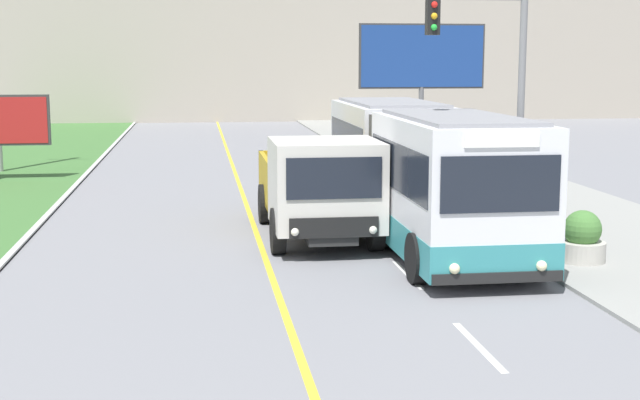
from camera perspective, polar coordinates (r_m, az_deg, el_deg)
The scene contains 7 objects.
city_bus at distance 22.05m, azimuth 6.32°, elevation 1.88°, with size 2.69×12.09×3.16m.
dump_truck at distance 20.97m, azimuth 0.03°, elevation 0.68°, with size 2.52×6.66×2.52m.
traffic_light_mast at distance 20.20m, azimuth 11.08°, elevation 7.47°, with size 2.28×0.32×6.04m.
billboard_large at distance 42.08m, azimuth 6.54°, elevation 8.95°, with size 5.93×0.24×5.94m.
planter_round_near at distance 19.64m, azimuth 16.43°, elevation -2.42°, with size 1.00×1.00×1.10m.
planter_round_second at distance 23.31m, azimuth 11.93°, elevation -0.47°, with size 0.96×0.96×1.10m.
planter_round_third at distance 27.21m, azimuth 9.40°, elevation 0.91°, with size 0.89×0.89×1.05m.
Camera 1 is at (-1.44, -4.77, 4.33)m, focal length 50.00 mm.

